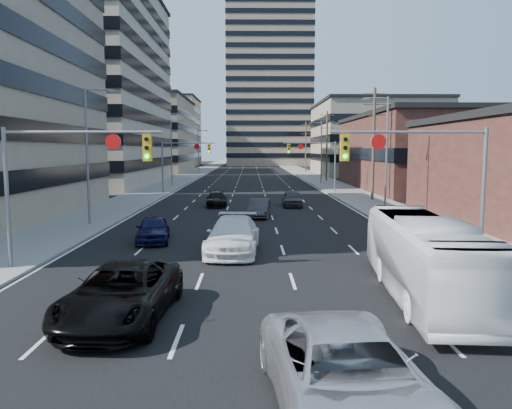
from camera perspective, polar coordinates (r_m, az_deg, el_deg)
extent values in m
plane|color=black|center=(13.80, -1.37, -15.31)|extent=(400.00, 400.00, 0.00)
cube|color=black|center=(142.92, -0.71, 4.31)|extent=(18.00, 300.00, 0.02)
cube|color=slate|center=(143.39, -5.32, 4.31)|extent=(5.00, 300.00, 0.15)
cube|color=slate|center=(143.37, 3.91, 4.32)|extent=(5.00, 300.00, 0.15)
cube|color=#ADA089|center=(78.24, -21.48, 12.45)|extent=(26.00, 34.00, 28.00)
cube|color=gray|center=(115.43, -12.84, 7.63)|extent=(20.00, 30.00, 16.00)
cube|color=#472119|center=(67.20, 20.22, 5.45)|extent=(20.00, 30.00, 9.00)
cube|color=gray|center=(103.86, 13.30, 7.23)|extent=(22.00, 28.00, 14.00)
cube|color=gray|center=(164.68, 1.44, 14.69)|extent=(26.00, 26.00, 58.00)
cube|color=#ADA089|center=(155.48, -11.19, 8.03)|extent=(24.00, 24.00, 20.00)
cube|color=gray|center=(146.33, 12.00, 6.56)|extent=(22.00, 22.00, 12.00)
cylinder|color=slate|center=(23.28, -26.56, 0.51)|extent=(0.18, 0.18, 6.00)
cylinder|color=slate|center=(21.96, -19.20, 7.84)|extent=(6.50, 0.12, 0.12)
cube|color=gold|center=(21.26, -12.31, 6.35)|extent=(0.35, 0.28, 1.10)
cylinder|color=black|center=(21.11, -12.42, 7.30)|extent=(0.18, 0.06, 0.18)
cylinder|color=black|center=(21.11, -12.40, 6.35)|extent=(0.18, 0.06, 0.18)
cylinder|color=#0CE526|center=(21.11, -12.38, 5.40)|extent=(0.18, 0.06, 0.18)
cylinder|color=white|center=(21.56, -16.02, 6.91)|extent=(0.64, 0.06, 0.64)
cylinder|color=slate|center=(23.13, 24.51, 0.57)|extent=(0.18, 0.18, 6.00)
cylinder|color=slate|center=(21.85, 17.04, 7.92)|extent=(6.50, 0.12, 0.12)
cube|color=gold|center=(21.20, 10.10, 6.40)|extent=(0.35, 0.28, 1.10)
cylinder|color=black|center=(21.04, 10.20, 7.35)|extent=(0.18, 0.06, 0.18)
cylinder|color=black|center=(21.04, 10.18, 6.40)|extent=(0.18, 0.06, 0.18)
cylinder|color=#0CE526|center=(21.04, 10.16, 5.44)|extent=(0.18, 0.06, 0.18)
cylinder|color=white|center=(21.47, 13.83, 6.98)|extent=(0.64, 0.06, 0.64)
cylinder|color=slate|center=(58.75, -10.64, 4.19)|extent=(0.18, 0.18, 6.00)
cylinder|color=slate|center=(58.28, -7.77, 6.98)|extent=(6.00, 0.12, 0.12)
cube|color=gold|center=(58.03, -5.39, 6.37)|extent=(0.35, 0.28, 1.10)
cylinder|color=black|center=(57.87, -5.41, 6.72)|extent=(0.18, 0.06, 0.18)
cylinder|color=black|center=(57.87, -5.40, 6.37)|extent=(0.18, 0.06, 0.18)
cylinder|color=#0CE526|center=(57.87, -5.40, 6.03)|extent=(0.18, 0.06, 0.18)
cylinder|color=white|center=(58.13, -6.78, 6.60)|extent=(0.64, 0.06, 0.64)
cylinder|color=slate|center=(58.70, 9.02, 4.22)|extent=(0.18, 0.18, 6.00)
cylinder|color=slate|center=(58.23, 6.14, 7.00)|extent=(6.00, 0.12, 0.12)
cube|color=gold|center=(58.00, 3.76, 6.39)|extent=(0.35, 0.28, 1.10)
cylinder|color=black|center=(57.84, 3.78, 6.73)|extent=(0.18, 0.06, 0.18)
cylinder|color=black|center=(57.84, 3.77, 6.39)|extent=(0.18, 0.06, 0.18)
cylinder|color=#0CE526|center=(57.84, 3.77, 6.04)|extent=(0.18, 0.06, 0.18)
cylinder|color=white|center=(58.09, 5.15, 6.62)|extent=(0.64, 0.06, 0.64)
cylinder|color=#4C3D2D|center=(50.29, 13.29, 6.64)|extent=(0.28, 0.28, 11.00)
cube|color=#4C3D2D|center=(50.57, 13.43, 12.20)|extent=(2.20, 0.10, 0.10)
cube|color=#4C3D2D|center=(50.47, 13.40, 11.07)|extent=(2.20, 0.10, 0.10)
cube|color=#4C3D2D|center=(50.40, 13.37, 9.94)|extent=(2.20, 0.10, 0.10)
cylinder|color=#4C3D2D|center=(79.74, 8.09, 6.57)|extent=(0.28, 0.28, 11.00)
cube|color=#4C3D2D|center=(79.92, 8.15, 10.09)|extent=(2.20, 0.10, 0.10)
cube|color=#4C3D2D|center=(79.86, 8.13, 9.37)|extent=(2.20, 0.10, 0.10)
cube|color=#4C3D2D|center=(79.81, 8.12, 8.66)|extent=(2.20, 0.10, 0.10)
cylinder|color=#4C3D2D|center=(109.49, 5.71, 6.53)|extent=(0.28, 0.28, 11.00)
cube|color=#4C3D2D|center=(109.62, 5.73, 9.09)|extent=(2.20, 0.10, 0.10)
cube|color=#4C3D2D|center=(109.58, 5.73, 8.57)|extent=(2.20, 0.10, 0.10)
cube|color=#4C3D2D|center=(109.54, 5.72, 8.04)|extent=(2.20, 0.10, 0.10)
cylinder|color=slate|center=(34.53, -18.72, 5.02)|extent=(0.16, 0.16, 9.00)
cylinder|color=slate|center=(34.46, -17.53, 12.40)|extent=(1.80, 0.10, 0.10)
cube|color=slate|center=(34.24, -16.21, 12.34)|extent=(0.50, 0.22, 0.14)
cylinder|color=slate|center=(68.67, -9.63, 5.76)|extent=(0.16, 0.16, 9.00)
cylinder|color=slate|center=(68.64, -8.95, 9.45)|extent=(1.80, 0.10, 0.10)
cube|color=slate|center=(68.52, -8.27, 9.40)|extent=(0.50, 0.22, 0.14)
cylinder|color=slate|center=(103.38, -6.60, 5.97)|extent=(0.16, 0.16, 9.00)
cylinder|color=slate|center=(103.36, -6.13, 8.42)|extent=(1.80, 0.10, 0.10)
cube|color=slate|center=(103.29, -5.68, 8.38)|extent=(0.50, 0.22, 0.14)
cylinder|color=slate|center=(39.22, 14.69, 5.27)|extent=(0.16, 0.16, 9.00)
cylinder|color=slate|center=(39.17, 13.58, 11.75)|extent=(1.80, 0.10, 0.10)
cube|color=slate|center=(38.98, 12.41, 11.68)|extent=(0.50, 0.22, 0.14)
cylinder|color=slate|center=(73.56, 7.47, 5.83)|extent=(0.16, 0.16, 9.00)
cylinder|color=slate|center=(73.54, 6.82, 9.27)|extent=(1.80, 0.10, 0.10)
cube|color=slate|center=(73.43, 6.19, 9.22)|extent=(0.50, 0.22, 0.14)
imported|color=black|center=(15.61, -15.11, -9.75)|extent=(3.06, 6.09, 1.65)
imported|color=white|center=(24.60, -2.63, -3.55)|extent=(2.77, 6.13, 1.74)
imported|color=silver|center=(10.07, 10.43, -18.73)|extent=(3.30, 6.30, 1.69)
imported|color=white|center=(18.11, 18.70, -5.75)|extent=(3.17, 10.23, 2.81)
imported|color=black|center=(28.09, -11.68, -2.73)|extent=(2.26, 4.47, 1.46)
imported|color=#303032|center=(37.37, 0.37, -0.42)|extent=(1.92, 4.34, 1.39)
imported|color=black|center=(44.64, -4.53, 0.60)|extent=(2.07, 4.54, 1.29)
imported|color=#353538|center=(44.58, 4.17, 0.70)|extent=(1.82, 4.28, 1.44)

